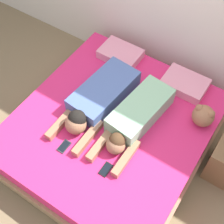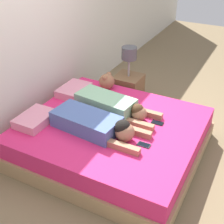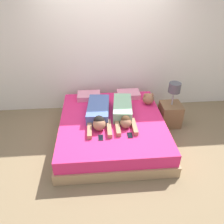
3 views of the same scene
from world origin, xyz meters
name	(u,v)px [view 1 (image 1 of 3)]	position (x,y,z in m)	size (l,w,h in m)	color
ground_plane	(112,141)	(0.00, 0.00, 0.00)	(12.00, 12.00, 0.00)	#7F6B4C
bed	(112,132)	(0.00, 0.00, 0.20)	(1.84, 2.01, 0.41)	tan
pillow_head_left	(120,54)	(-0.40, 0.78, 0.46)	(0.45, 0.32, 0.10)	pink
pillow_head_right	(185,84)	(0.40, 0.78, 0.46)	(0.45, 0.32, 0.10)	pink
person_left	(97,100)	(-0.23, 0.08, 0.50)	(0.43, 1.11, 0.24)	#4C66A5
person_right	(135,118)	(0.20, 0.09, 0.51)	(0.40, 1.05, 0.21)	#8CBF99
cell_phone_left	(64,146)	(-0.21, -0.49, 0.41)	(0.08, 0.14, 0.01)	#2D2D33
cell_phone_right	(106,169)	(0.24, -0.46, 0.41)	(0.08, 0.14, 0.01)	black
plush_toy	(203,115)	(0.73, 0.47, 0.52)	(0.21, 0.21, 0.22)	#996647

